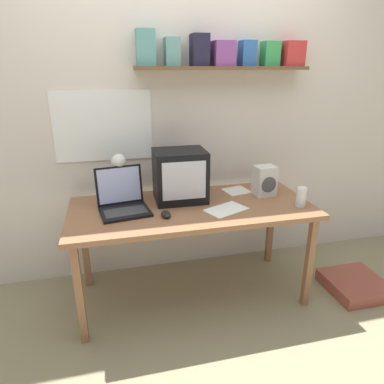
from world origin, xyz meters
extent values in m
plane|color=gray|center=(0.00, 0.00, 0.00)|extent=(12.00, 12.00, 0.00)
cube|color=silver|center=(0.00, 0.49, 1.30)|extent=(5.60, 0.06, 2.60)
cube|color=white|center=(-0.55, 0.46, 1.21)|extent=(0.69, 0.01, 0.50)
cube|color=brown|center=(0.32, 0.37, 1.60)|extent=(1.26, 0.18, 0.02)
cube|color=#589495|center=(-0.23, 0.40, 1.73)|extent=(0.12, 0.12, 0.23)
cube|color=#609593|center=(-0.04, 0.41, 1.71)|extent=(0.10, 0.11, 0.19)
cube|color=#1E1B32|center=(0.15, 0.40, 1.72)|extent=(0.12, 0.14, 0.21)
cube|color=#83428F|center=(0.32, 0.39, 1.70)|extent=(0.14, 0.16, 0.17)
cube|color=#2E60A8|center=(0.51, 0.41, 1.70)|extent=(0.10, 0.12, 0.17)
cube|color=green|center=(0.69, 0.41, 1.70)|extent=(0.12, 0.12, 0.17)
cube|color=red|center=(0.86, 0.39, 1.70)|extent=(0.15, 0.15, 0.17)
cube|color=#936040|center=(0.00, 0.00, 0.70)|extent=(1.64, 0.73, 0.03)
cube|color=#936040|center=(-0.76, -0.30, 0.34)|extent=(0.04, 0.05, 0.68)
cube|color=#936040|center=(0.76, -0.30, 0.34)|extent=(0.04, 0.05, 0.68)
cube|color=#936040|center=(-0.76, 0.30, 0.34)|extent=(0.04, 0.05, 0.68)
cube|color=#936040|center=(0.76, 0.30, 0.34)|extent=(0.04, 0.05, 0.68)
cube|color=black|center=(-0.05, 0.13, 0.90)|extent=(0.36, 0.29, 0.36)
cube|color=silver|center=(-0.06, -0.01, 0.91)|extent=(0.29, 0.01, 0.26)
cube|color=black|center=(-0.45, -0.02, 0.73)|extent=(0.35, 0.30, 0.02)
cube|color=#38383A|center=(-0.45, -0.04, 0.74)|extent=(0.28, 0.18, 0.00)
cube|color=black|center=(-0.47, 0.13, 0.86)|extent=(0.31, 0.09, 0.26)
cube|color=#B6BDF2|center=(-0.47, 0.13, 0.86)|extent=(0.28, 0.08, 0.23)
cylinder|color=silver|center=(-0.46, 0.24, 0.73)|extent=(0.11, 0.11, 0.01)
cylinder|color=silver|center=(-0.46, 0.24, 0.87)|extent=(0.02, 0.02, 0.28)
sphere|color=silver|center=(-0.46, 0.18, 1.01)|extent=(0.10, 0.10, 0.10)
cylinder|color=white|center=(0.72, -0.18, 0.78)|extent=(0.07, 0.07, 0.13)
cylinder|color=#CC3D47|center=(0.72, -0.18, 0.77)|extent=(0.06, 0.06, 0.10)
cube|color=silver|center=(0.57, 0.08, 0.83)|extent=(0.16, 0.13, 0.22)
cylinder|color=#4C4C51|center=(0.57, 0.02, 0.82)|extent=(0.11, 0.02, 0.11)
ellipsoid|color=black|center=(-0.20, -0.13, 0.73)|extent=(0.06, 0.11, 0.03)
cube|color=white|center=(0.20, -0.12, 0.72)|extent=(0.32, 0.26, 0.00)
cube|color=white|center=(0.40, 0.21, 0.72)|extent=(0.21, 0.21, 0.00)
cube|color=#9F4F3E|center=(1.22, -0.25, 0.05)|extent=(0.42, 0.42, 0.09)
camera|label=1|loc=(-0.50, -2.10, 1.61)|focal=32.00mm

